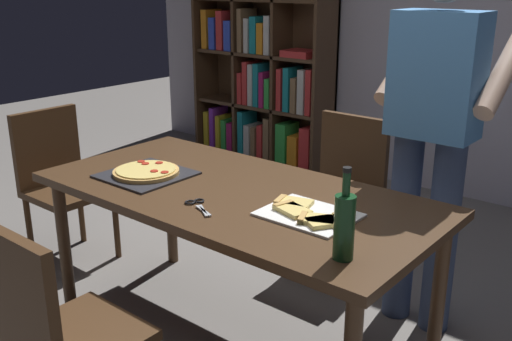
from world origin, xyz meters
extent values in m
plane|color=gray|center=(0.00, 0.00, 0.00)|extent=(12.00, 12.00, 0.00)
cube|color=#BCB7C6|center=(0.00, 2.60, 1.40)|extent=(6.40, 0.10, 2.80)
cube|color=#4C331E|center=(0.00, 0.00, 0.73)|extent=(1.80, 0.87, 0.04)
cylinder|color=#4C331E|center=(-0.82, -0.36, 0.35)|extent=(0.06, 0.06, 0.71)
cylinder|color=#4C331E|center=(-0.82, 0.36, 0.35)|extent=(0.06, 0.06, 0.71)
cylinder|color=#4C331E|center=(0.82, 0.36, 0.35)|extent=(0.06, 0.06, 0.71)
cube|color=#472D19|center=(0.00, -0.84, 0.43)|extent=(0.42, 0.42, 0.04)
cube|color=#472D19|center=(0.00, -1.03, 0.68)|extent=(0.42, 0.04, 0.45)
cube|color=#472D19|center=(0.00, 0.84, 0.43)|extent=(0.42, 0.42, 0.04)
cube|color=#472D19|center=(0.00, 1.03, 0.68)|extent=(0.42, 0.04, 0.45)
cylinder|color=#472D19|center=(-0.18, 0.66, 0.21)|extent=(0.04, 0.04, 0.41)
cylinder|color=#472D19|center=(0.18, 0.66, 0.21)|extent=(0.04, 0.04, 0.41)
cylinder|color=#472D19|center=(-0.18, 1.02, 0.21)|extent=(0.04, 0.04, 0.41)
cylinder|color=#472D19|center=(0.18, 1.02, 0.21)|extent=(0.04, 0.04, 0.41)
cube|color=#472D19|center=(-1.30, 0.00, 0.43)|extent=(0.42, 0.42, 0.04)
cube|color=#472D19|center=(-1.49, 0.00, 0.68)|extent=(0.04, 0.42, 0.45)
cylinder|color=#472D19|center=(-1.12, -0.18, 0.21)|extent=(0.04, 0.04, 0.41)
cylinder|color=#472D19|center=(-1.12, 0.18, 0.21)|extent=(0.04, 0.04, 0.41)
cylinder|color=#472D19|center=(-1.48, -0.18, 0.21)|extent=(0.04, 0.04, 0.41)
cylinder|color=#472D19|center=(-1.48, 0.18, 0.21)|extent=(0.04, 0.04, 0.41)
cube|color=#513823|center=(-2.43, 2.35, 0.97)|extent=(0.03, 0.35, 1.95)
cube|color=#513823|center=(-1.06, 2.35, 0.97)|extent=(0.03, 0.35, 1.95)
cube|color=#513823|center=(-1.75, 2.35, 0.01)|extent=(1.40, 0.35, 0.03)
cube|color=#513823|center=(-1.75, 2.51, 0.97)|extent=(1.40, 0.03, 1.95)
cube|color=#513823|center=(-1.75, 2.35, 0.50)|extent=(1.34, 0.29, 0.03)
cube|color=#513823|center=(-1.75, 2.35, 0.97)|extent=(1.34, 0.29, 0.03)
cube|color=#513823|center=(-1.75, 2.35, 1.45)|extent=(1.34, 0.29, 0.03)
cube|color=#513823|center=(-1.97, 2.35, 0.97)|extent=(0.03, 0.29, 1.89)
cube|color=#513823|center=(-1.52, 2.35, 0.97)|extent=(0.03, 0.29, 1.89)
cube|color=yellow|center=(-2.35, 2.33, 0.21)|extent=(0.06, 0.22, 0.33)
cube|color=purple|center=(-2.27, 2.33, 0.24)|extent=(0.05, 0.22, 0.38)
cube|color=yellow|center=(-2.19, 2.33, 0.20)|extent=(0.05, 0.22, 0.32)
cube|color=green|center=(-2.11, 2.33, 0.19)|extent=(0.05, 0.22, 0.29)
cube|color=#B21E66|center=(-2.04, 2.33, 0.18)|extent=(0.07, 0.22, 0.27)
cube|color=teal|center=(-1.90, 2.33, 0.24)|extent=(0.06, 0.22, 0.40)
cube|color=silver|center=(-1.82, 2.33, 0.18)|extent=(0.06, 0.22, 0.28)
cube|color=olive|center=(-1.75, 2.33, 0.18)|extent=(0.05, 0.22, 0.27)
cube|color=red|center=(-1.67, 2.33, 0.20)|extent=(0.06, 0.22, 0.30)
cube|color=olive|center=(-1.59, 2.33, 0.23)|extent=(0.06, 0.22, 0.38)
cube|color=green|center=(-1.43, 2.33, 0.22)|extent=(0.11, 0.22, 0.35)
cube|color=orange|center=(-1.30, 2.33, 0.18)|extent=(0.10, 0.22, 0.26)
cube|color=red|center=(-1.17, 2.33, 0.22)|extent=(0.11, 0.22, 0.35)
cube|color=red|center=(-1.91, 2.33, 0.66)|extent=(0.05, 0.22, 0.29)
cube|color=red|center=(-1.84, 2.33, 0.71)|extent=(0.05, 0.22, 0.39)
cube|color=silver|center=(-1.78, 2.33, 0.70)|extent=(0.05, 0.22, 0.37)
cube|color=teal|center=(-1.71, 2.33, 0.71)|extent=(0.06, 0.22, 0.38)
cube|color=#B21E66|center=(-1.65, 2.33, 0.68)|extent=(0.05, 0.22, 0.32)
cube|color=green|center=(-1.58, 2.33, 0.65)|extent=(0.05, 0.22, 0.26)
cube|color=red|center=(-1.45, 2.33, 0.70)|extent=(0.05, 0.22, 0.36)
cube|color=teal|center=(-1.38, 2.33, 0.71)|extent=(0.06, 0.22, 0.38)
cube|color=olive|center=(-1.30, 2.33, 0.67)|extent=(0.05, 0.22, 0.30)
cube|color=silver|center=(-1.22, 2.33, 0.71)|extent=(0.06, 0.22, 0.38)
cube|color=red|center=(-1.14, 2.33, 0.71)|extent=(0.05, 0.22, 0.39)
cube|color=orange|center=(-2.34, 2.33, 1.17)|extent=(0.07, 0.22, 0.36)
cube|color=blue|center=(-2.24, 2.33, 1.14)|extent=(0.07, 0.22, 0.29)
cube|color=red|center=(-2.14, 2.33, 1.17)|extent=(0.07, 0.22, 0.35)
cube|color=blue|center=(-2.05, 2.33, 1.13)|extent=(0.08, 0.22, 0.27)
cube|color=olive|center=(-1.90, 2.33, 1.18)|extent=(0.05, 0.22, 0.38)
cube|color=silver|center=(-1.82, 2.33, 1.14)|extent=(0.05, 0.22, 0.30)
cube|color=teal|center=(-1.75, 2.33, 1.15)|extent=(0.07, 0.22, 0.32)
cube|color=orange|center=(-1.67, 2.33, 1.12)|extent=(0.06, 0.22, 0.27)
cube|color=silver|center=(-1.59, 2.33, 1.16)|extent=(0.06, 0.22, 0.33)
cube|color=red|center=(-1.30, 2.33, 1.02)|extent=(0.27, 0.25, 0.06)
cylinder|color=#38476B|center=(0.69, 0.69, 0.47)|extent=(0.14, 0.14, 0.95)
cylinder|color=#38476B|center=(0.49, 0.69, 0.47)|extent=(0.14, 0.14, 0.95)
cube|color=#4C8CD1|center=(0.59, 0.69, 1.23)|extent=(0.38, 0.22, 0.55)
cylinder|color=#E0B293|center=(0.82, 0.87, 1.25)|extent=(0.09, 0.50, 0.39)
cylinder|color=#E0B293|center=(0.36, 0.87, 1.25)|extent=(0.09, 0.50, 0.39)
cube|color=#2D2D33|center=(-0.44, -0.12, 0.76)|extent=(0.37, 0.37, 0.01)
cylinder|color=tan|center=(-0.44, -0.12, 0.77)|extent=(0.31, 0.31, 0.02)
cylinder|color=#EACC6B|center=(-0.44, -0.12, 0.78)|extent=(0.28, 0.28, 0.01)
cylinder|color=#B22819|center=(-0.33, -0.10, 0.79)|extent=(0.04, 0.04, 0.00)
cylinder|color=#B22819|center=(-0.46, -0.02, 0.79)|extent=(0.04, 0.04, 0.00)
cylinder|color=#B22819|center=(-0.50, -0.07, 0.79)|extent=(0.04, 0.04, 0.00)
cylinder|color=#B22819|center=(-0.55, -0.06, 0.79)|extent=(0.04, 0.04, 0.00)
cylinder|color=#B22819|center=(-0.38, -0.12, 0.79)|extent=(0.04, 0.04, 0.00)
cube|color=white|center=(0.42, -0.04, 0.76)|extent=(0.36, 0.28, 0.01)
cube|color=#EACC6B|center=(0.36, -0.07, 0.77)|extent=(0.16, 0.12, 0.02)
cube|color=tan|center=(0.31, -0.05, 0.77)|extent=(0.05, 0.09, 0.02)
cube|color=#EACC6B|center=(0.53, -0.08, 0.77)|extent=(0.15, 0.17, 0.02)
cube|color=tan|center=(0.56, -0.03, 0.77)|extent=(0.09, 0.07, 0.02)
cube|color=#EACC6B|center=(0.50, -0.08, 0.77)|extent=(0.16, 0.14, 0.02)
cube|color=tan|center=(0.44, -0.11, 0.77)|extent=(0.06, 0.09, 0.02)
cube|color=#EACC6B|center=(0.32, 0.00, 0.77)|extent=(0.16, 0.12, 0.02)
cube|color=tan|center=(0.27, -0.02, 0.77)|extent=(0.05, 0.09, 0.02)
cylinder|color=#194723|center=(0.71, -0.27, 0.86)|extent=(0.07, 0.07, 0.22)
cylinder|color=#194723|center=(0.71, -0.27, 1.01)|extent=(0.03, 0.03, 0.08)
cylinder|color=black|center=(0.71, -0.27, 1.06)|extent=(0.03, 0.03, 0.02)
cube|color=silver|center=(0.08, -0.27, 0.76)|extent=(0.12, 0.05, 0.01)
cube|color=silver|center=(0.08, -0.27, 0.76)|extent=(0.11, 0.08, 0.01)
torus|color=black|center=(-0.01, -0.20, 0.76)|extent=(0.06, 0.06, 0.01)
torus|color=black|center=(-0.03, -0.24, 0.76)|extent=(0.06, 0.06, 0.01)
camera|label=1|loc=(1.60, -1.80, 1.63)|focal=41.12mm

